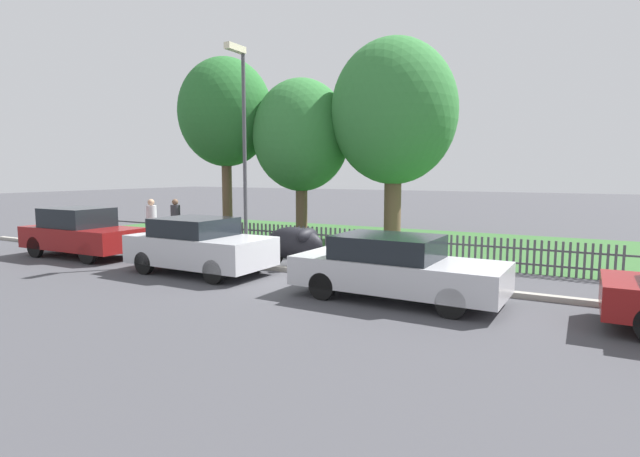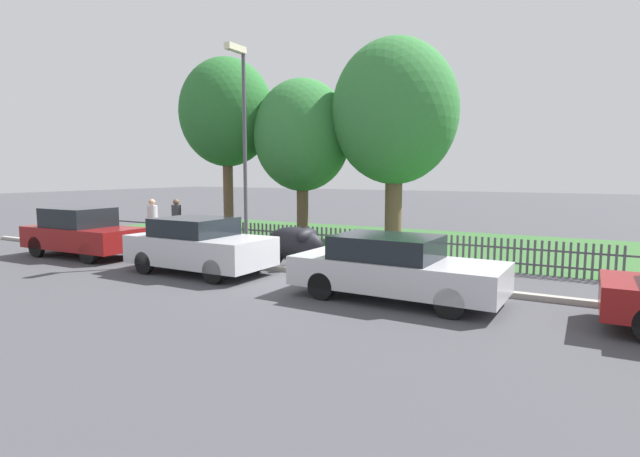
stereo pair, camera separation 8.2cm
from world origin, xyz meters
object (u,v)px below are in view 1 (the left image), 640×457
tree_nearest_kerb (225,113)px  street_lamp (242,130)px  tree_behind_motorcycle (301,136)px  tree_mid_park (394,113)px  pedestrian_near_fence (176,219)px  parked_car_silver_hatchback (81,232)px  parked_car_navy_estate (395,267)px  parked_car_black_saloon (199,245)px  pedestrian_by_lamp (152,221)px  covered_motorcycle (296,243)px

tree_nearest_kerb → street_lamp: bearing=-46.6°
street_lamp → tree_nearest_kerb: bearing=133.4°
tree_nearest_kerb → tree_behind_motorcycle: size_ratio=1.16×
tree_mid_park → street_lamp: (-2.38, -6.04, -0.99)m
tree_nearest_kerb → pedestrian_near_fence: (0.21, -3.19, -4.11)m
parked_car_silver_hatchback → street_lamp: 6.15m
pedestrian_near_fence → street_lamp: (4.24, -1.52, 2.89)m
parked_car_silver_hatchback → street_lamp: street_lamp is taller
parked_car_navy_estate → tree_behind_motorcycle: 10.66m
tree_mid_park → tree_behind_motorcycle: bearing=-171.3°
parked_car_black_saloon → pedestrian_near_fence: bearing=141.8°
pedestrian_by_lamp → pedestrian_near_fence: bearing=-95.8°
parked_car_silver_hatchback → parked_car_navy_estate: size_ratio=0.90×
parked_car_navy_estate → pedestrian_by_lamp: size_ratio=2.54×
parked_car_silver_hatchback → covered_motorcycle: size_ratio=2.08×
covered_motorcycle → tree_behind_motorcycle: (-3.07, 5.49, 3.40)m
covered_motorcycle → parked_car_black_saloon: bearing=-133.3°
tree_mid_park → street_lamp: bearing=-111.5°
parked_car_black_saloon → tree_nearest_kerb: (-4.44, 6.62, 4.33)m
parked_car_silver_hatchback → tree_behind_motorcycle: size_ratio=0.63×
parked_car_navy_estate → tree_mid_park: size_ratio=0.58×
parked_car_navy_estate → pedestrian_near_fence: pedestrian_near_fence is taller
parked_car_silver_hatchback → tree_behind_motorcycle: tree_behind_motorcycle is taller
tree_mid_park → pedestrian_by_lamp: tree_mid_park is taller
parked_car_navy_estate → covered_motorcycle: size_ratio=2.31×
pedestrian_near_fence → pedestrian_by_lamp: size_ratio=0.98×
tree_behind_motorcycle → pedestrian_by_lamp: tree_behind_motorcycle is taller
parked_car_black_saloon → pedestrian_by_lamp: size_ratio=2.22×
tree_behind_motorcycle → covered_motorcycle: bearing=-60.8°
pedestrian_by_lamp → parked_car_black_saloon: bearing=154.8°
pedestrian_by_lamp → tree_nearest_kerb: bearing=-85.4°
tree_nearest_kerb → covered_motorcycle: bearing=-37.1°
parked_car_silver_hatchback → tree_mid_park: size_ratio=0.52×
parked_car_silver_hatchback → parked_car_black_saloon: size_ratio=1.03×
parked_car_navy_estate → tree_behind_motorcycle: (-6.74, 7.52, 3.40)m
parked_car_black_saloon → tree_nearest_kerb: size_ratio=0.52×
street_lamp → covered_motorcycle: bearing=-0.3°
parked_car_silver_hatchback → pedestrian_near_fence: size_ratio=2.34×
parked_car_navy_estate → tree_mid_park: (-3.08, 8.08, 4.16)m
tree_mid_park → parked_car_black_saloon: bearing=-106.7°
parked_car_black_saloon → covered_motorcycle: size_ratio=2.01×
tree_mid_park → pedestrian_by_lamp: (-6.79, -5.49, -3.86)m
covered_motorcycle → street_lamp: (-1.79, 0.01, 3.17)m
parked_car_silver_hatchback → pedestrian_by_lamp: size_ratio=2.29×
pedestrian_near_fence → street_lamp: street_lamp is taller
tree_nearest_kerb → pedestrian_by_lamp: (0.04, -4.15, -4.09)m
tree_behind_motorcycle → parked_car_silver_hatchback: bearing=-117.4°
parked_car_silver_hatchback → pedestrian_by_lamp: (0.61, 2.30, 0.21)m
parked_car_silver_hatchback → tree_mid_park: 11.49m
pedestrian_near_fence → covered_motorcycle: bearing=-98.5°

